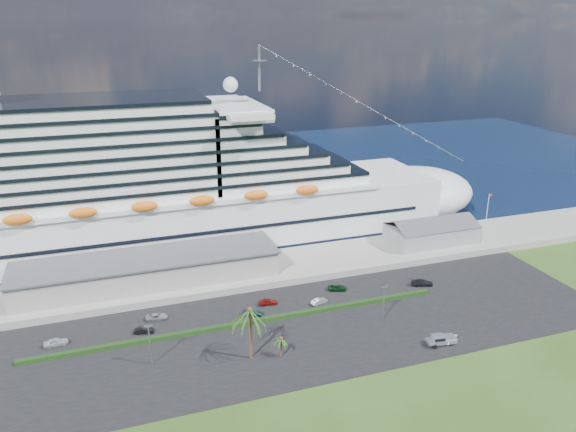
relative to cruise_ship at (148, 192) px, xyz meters
name	(u,v)px	position (x,y,z in m)	size (l,w,h in m)	color
ground	(308,360)	(21.53, -64.00, -16.69)	(420.00, 420.00, 0.00)	#2C4617
asphalt_lot	(289,331)	(21.53, -53.00, -16.63)	(140.00, 38.00, 0.12)	black
wharf	(251,270)	(21.53, -24.00, -15.79)	(240.00, 20.00, 1.80)	gray
water	(190,180)	(21.53, 66.00, -16.68)	(420.00, 160.00, 0.02)	#0B1833
cruise_ship	(148,192)	(0.00, 0.00, 0.00)	(191.00, 38.00, 54.00)	silver
terminal_building	(148,269)	(-3.47, -24.00, -11.68)	(61.00, 15.00, 6.30)	gray
port_shed	(431,233)	(73.53, -24.00, -12.30)	(24.00, 12.31, 7.37)	gray
flagpole	(487,212)	(91.57, -24.00, -8.43)	(1.08, 0.16, 12.00)	silver
hedge	(245,323)	(13.53, -48.00, -16.12)	(88.00, 1.10, 0.90)	black
lamp_post_left	(149,340)	(-6.47, -56.00, -11.35)	(1.60, 0.35, 8.27)	gray
lamp_post_right	(384,299)	(41.53, -56.00, -11.35)	(1.60, 0.35, 8.27)	gray
palm_tall	(250,316)	(11.53, -60.00, -7.49)	(8.82, 8.82, 11.13)	#47301E
palm_short	(281,341)	(17.03, -61.50, -13.03)	(3.53, 3.53, 4.56)	#47301E
parked_car_0	(56,342)	(-23.49, -43.41, -15.79)	(1.84, 4.58, 1.56)	silver
parked_car_1	(144,330)	(-6.75, -44.41, -15.93)	(1.37, 3.93, 1.29)	black
parked_car_2	(157,317)	(-3.59, -39.63, -15.94)	(2.12, 4.59, 1.28)	#A0A2A9
parked_car_3	(253,313)	(16.30, -44.83, -15.94)	(1.78, 4.39, 1.27)	navy
parked_car_4	(268,302)	(20.72, -41.15, -15.86)	(1.69, 4.20, 1.43)	maroon
parked_car_5	(319,301)	(31.72, -44.51, -15.92)	(1.39, 3.97, 1.31)	#939699
parked_car_6	(337,288)	(38.28, -39.78, -15.95)	(2.07, 4.48, 1.25)	#0D3514
parked_car_7	(422,283)	(58.49, -44.11, -15.83)	(2.09, 5.15, 1.49)	black
pickup_truck	(441,339)	(48.06, -67.69, -15.43)	(6.23, 3.14, 2.09)	black
boat_trailer	(449,338)	(49.95, -67.64, -15.57)	(5.42, 3.82, 1.52)	gray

